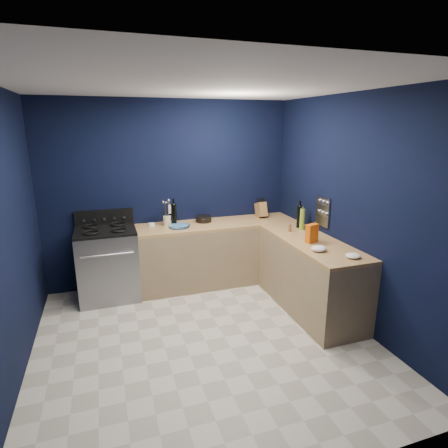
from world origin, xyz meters
name	(u,v)px	position (x,y,z in m)	size (l,w,h in m)	color
floor	(205,341)	(0.00, 0.00, -0.01)	(3.50, 3.50, 0.02)	beige
ceiling	(201,83)	(0.00, 0.00, 2.61)	(3.50, 3.50, 0.02)	silver
wall_back	(171,194)	(0.00, 1.76, 1.30)	(3.50, 0.02, 2.60)	black
wall_right	(353,212)	(1.76, 0.00, 1.30)	(0.02, 3.50, 2.60)	black
wall_left	(1,242)	(-1.76, 0.00, 1.30)	(0.02, 3.50, 2.60)	black
wall_front	(289,306)	(0.00, -1.76, 1.30)	(3.50, 0.02, 2.60)	black
cab_back	(218,254)	(0.60, 1.44, 0.43)	(2.30, 0.63, 0.86)	#8A7352
top_back	(218,224)	(0.60, 1.44, 0.88)	(2.30, 0.63, 0.04)	brown
cab_right	(310,277)	(1.44, 0.29, 0.43)	(0.63, 1.67, 0.86)	#8A7352
top_right	(312,242)	(1.44, 0.29, 0.88)	(0.63, 1.67, 0.04)	brown
gas_range	(108,265)	(-0.93, 1.42, 0.46)	(0.76, 0.66, 0.92)	gray
oven_door	(109,274)	(-0.93, 1.10, 0.45)	(0.59, 0.02, 0.42)	black
cooktop	(105,230)	(-0.93, 1.42, 0.94)	(0.76, 0.66, 0.03)	black
backguard	(104,217)	(-0.93, 1.72, 1.04)	(0.76, 0.06, 0.20)	black
spice_panel	(323,211)	(1.74, 0.55, 1.18)	(0.02, 0.28, 0.38)	gray
wall_outlet	(172,209)	(0.00, 1.74, 1.08)	(0.09, 0.02, 0.13)	white
plate_stack	(179,226)	(0.03, 1.38, 0.92)	(0.27, 0.27, 0.03)	teal
ramekin	(151,224)	(-0.32, 1.59, 0.92)	(0.09, 0.09, 0.04)	white
utensil_crock	(167,221)	(-0.11, 1.52, 0.97)	(0.11, 0.11, 0.13)	beige
wine_bottle_back	(174,215)	(-0.01, 1.50, 1.05)	(0.07, 0.07, 0.30)	black
lemon_basket	(204,219)	(0.42, 1.56, 0.94)	(0.23, 0.23, 0.09)	black
knife_block	(261,210)	(1.33, 1.56, 1.01)	(0.12, 0.20, 0.22)	brown
wine_bottle_right	(299,217)	(1.58, 0.85, 1.05)	(0.07, 0.07, 0.29)	black
oil_bottle	(302,219)	(1.57, 0.76, 1.04)	(0.06, 0.06, 0.28)	olive
spice_jar_near	(290,228)	(1.36, 0.72, 0.95)	(0.05, 0.05, 0.10)	olive
spice_jar_far	(308,232)	(1.51, 0.49, 0.95)	(0.05, 0.05, 0.09)	olive
crouton_bag	(312,233)	(1.39, 0.23, 1.01)	(0.15, 0.07, 0.22)	#AF1606
towel_front	(319,249)	(1.30, -0.07, 0.93)	(0.18, 0.15, 0.06)	white
towel_end	(353,256)	(1.52, -0.37, 0.92)	(0.16, 0.14, 0.05)	white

